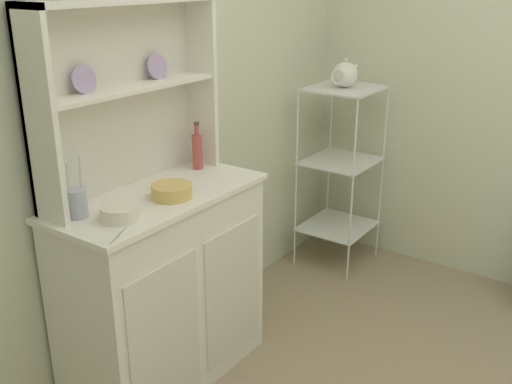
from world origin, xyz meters
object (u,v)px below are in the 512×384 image
object	(u,v)px
hutch_shelf_unit	(123,83)
jam_bottle	(197,150)
hutch_cabinet	(165,287)
bakers_rack	(341,158)
utensil_jar	(77,202)
bowl_mixing_large	(120,213)
porcelain_teapot	(345,75)

from	to	relation	value
hutch_shelf_unit	jam_bottle	xyz separation A→B (m)	(0.35, -0.08, -0.36)
hutch_shelf_unit	jam_bottle	bearing A→B (deg)	-12.43
hutch_cabinet	bakers_rack	world-z (taller)	bakers_rack
bakers_rack	utensil_jar	bearing A→B (deg)	175.35
hutch_cabinet	utensil_jar	distance (m)	0.62
bakers_rack	bowl_mixing_large	bearing A→B (deg)	-179.99
utensil_jar	hutch_shelf_unit	bearing A→B (deg)	13.72
hutch_shelf_unit	porcelain_teapot	distance (m)	1.53
bakers_rack	porcelain_teapot	bearing A→B (deg)	180.00
jam_bottle	porcelain_teapot	distance (m)	1.18
hutch_shelf_unit	utensil_jar	bearing A→B (deg)	-166.28
jam_bottle	hutch_cabinet	bearing A→B (deg)	-166.22
porcelain_teapot	hutch_shelf_unit	bearing A→B (deg)	171.05
jam_bottle	hutch_shelf_unit	bearing A→B (deg)	167.57
hutch_shelf_unit	bowl_mixing_large	xyz separation A→B (m)	(-0.28, -0.24, -0.42)
hutch_cabinet	bowl_mixing_large	xyz separation A→B (m)	(-0.28, -0.07, 0.47)
bakers_rack	hutch_shelf_unit	bearing A→B (deg)	171.06
bakers_rack	utensil_jar	size ratio (longest dim) A/B	4.51
utensil_jar	bowl_mixing_large	bearing A→B (deg)	-63.96
hutch_cabinet	bakers_rack	distance (m)	1.52
hutch_shelf_unit	bakers_rack	bearing A→B (deg)	-8.94
hutch_shelf_unit	jam_bottle	world-z (taller)	hutch_shelf_unit
porcelain_teapot	utensil_jar	bearing A→B (deg)	175.35
bowl_mixing_large	jam_bottle	size ratio (longest dim) A/B	0.67
bakers_rack	porcelain_teapot	xyz separation A→B (m)	(-0.00, 0.00, 0.51)
bowl_mixing_large	porcelain_teapot	world-z (taller)	porcelain_teapot
hutch_cabinet	bakers_rack	size ratio (longest dim) A/B	0.85
hutch_cabinet	bowl_mixing_large	distance (m)	0.55
bakers_rack	bowl_mixing_large	world-z (taller)	bakers_rack
bowl_mixing_large	jam_bottle	bearing A→B (deg)	14.22
hutch_cabinet	jam_bottle	size ratio (longest dim) A/B	4.32
jam_bottle	utensil_jar	size ratio (longest dim) A/B	0.88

